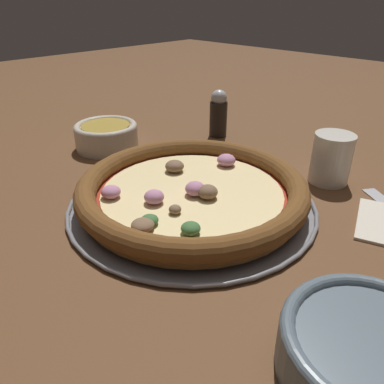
# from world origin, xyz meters

# --- Properties ---
(ground_plane) EXTENTS (3.00, 3.00, 0.00)m
(ground_plane) POSITION_xyz_m (0.00, 0.00, 0.00)
(ground_plane) COLOR brown
(pizza_tray) EXTENTS (0.37, 0.37, 0.01)m
(pizza_tray) POSITION_xyz_m (0.00, 0.00, 0.00)
(pizza_tray) COLOR gray
(pizza_tray) RESTS_ON ground_plane
(pizza) EXTENTS (0.34, 0.34, 0.04)m
(pizza) POSITION_xyz_m (0.00, 0.00, 0.03)
(pizza) COLOR #A86B33
(pizza) RESTS_ON pizza_tray
(bowl_near) EXTENTS (0.12, 0.12, 0.05)m
(bowl_near) POSITION_xyz_m (0.29, -0.04, 0.03)
(bowl_near) COLOR beige
(bowl_near) RESTS_ON ground_plane
(bowl_far) EXTENTS (0.15, 0.15, 0.05)m
(bowl_far) POSITION_xyz_m (-0.30, 0.10, 0.03)
(bowl_far) COLOR slate
(bowl_far) RESTS_ON ground_plane
(drinking_cup) EXTENTS (0.06, 0.06, 0.08)m
(drinking_cup) POSITION_xyz_m (-0.11, -0.22, 0.04)
(drinking_cup) COLOR silver
(drinking_cup) RESTS_ON ground_plane
(pepper_shaker) EXTENTS (0.04, 0.04, 0.10)m
(pepper_shaker) POSITION_xyz_m (0.17, -0.26, 0.05)
(pepper_shaker) COLOR black
(pepper_shaker) RESTS_ON ground_plane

